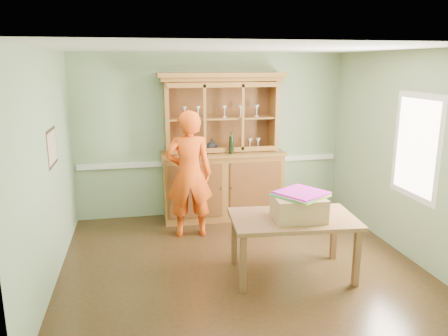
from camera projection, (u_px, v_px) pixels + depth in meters
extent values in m
plane|color=#432A15|center=(238.00, 261.00, 5.73)|extent=(4.50, 4.50, 0.00)
plane|color=white|center=(240.00, 48.00, 5.10)|extent=(4.50, 4.50, 0.00)
plane|color=#8BA67C|center=(212.00, 135.00, 7.32)|extent=(4.50, 0.00, 4.50)
plane|color=#8BA67C|center=(48.00, 169.00, 4.98)|extent=(0.00, 4.00, 4.00)
plane|color=#8BA67C|center=(402.00, 154.00, 5.85)|extent=(0.00, 4.00, 4.00)
plane|color=#8BA67C|center=(296.00, 214.00, 3.51)|extent=(4.50, 0.00, 4.50)
cube|color=white|center=(212.00, 162.00, 7.40)|extent=(4.41, 0.05, 0.08)
cube|color=#342214|center=(52.00, 147.00, 5.23)|extent=(0.03, 0.60, 0.46)
cube|color=beige|center=(53.00, 147.00, 5.23)|extent=(0.01, 0.52, 0.38)
cube|color=white|center=(416.00, 147.00, 5.52)|extent=(0.03, 0.96, 1.36)
cube|color=white|center=(415.00, 147.00, 5.52)|extent=(0.01, 0.80, 1.20)
cube|color=brown|center=(222.00, 186.00, 7.25)|extent=(1.94, 0.59, 1.08)
cube|color=brown|center=(223.00, 153.00, 7.11)|extent=(2.01, 0.66, 0.04)
cube|color=brown|center=(219.00, 115.00, 7.25)|extent=(1.83, 0.04, 1.13)
cube|color=brown|center=(166.00, 118.00, 6.90)|extent=(0.06, 0.41, 1.13)
cube|color=brown|center=(274.00, 115.00, 7.24)|extent=(0.06, 0.41, 1.13)
cube|color=brown|center=(221.00, 79.00, 6.93)|extent=(1.94, 0.47, 0.06)
cube|color=brown|center=(221.00, 75.00, 6.90)|extent=(2.03, 0.52, 0.06)
cube|color=brown|center=(221.00, 118.00, 7.08)|extent=(1.71, 0.36, 0.03)
imported|color=#B2B2B7|center=(212.00, 145.00, 7.15)|extent=(0.20, 0.20, 0.21)
imported|color=gold|center=(192.00, 150.00, 7.10)|extent=(0.23, 0.23, 0.06)
cylinder|color=black|center=(231.00, 143.00, 6.92)|extent=(0.08, 0.08, 0.35)
cube|color=brown|center=(293.00, 219.00, 5.22)|extent=(1.55, 1.01, 0.05)
cube|color=brown|center=(243.00, 264.00, 4.88)|extent=(0.07, 0.07, 0.69)
cube|color=brown|center=(234.00, 238.00, 5.58)|extent=(0.07, 0.07, 0.69)
cube|color=brown|center=(357.00, 258.00, 5.03)|extent=(0.07, 0.07, 0.69)
cube|color=brown|center=(334.00, 234.00, 5.73)|extent=(0.07, 0.07, 0.69)
cube|color=#A27F53|center=(299.00, 208.00, 5.12)|extent=(0.62, 0.51, 0.27)
cube|color=#B7DA1B|center=(302.00, 196.00, 5.10)|extent=(0.69, 0.69, 0.01)
cube|color=green|center=(302.00, 195.00, 5.10)|extent=(0.69, 0.69, 0.01)
cube|color=#30B8E2|center=(302.00, 194.00, 5.10)|extent=(0.69, 0.69, 0.01)
cube|color=pink|center=(302.00, 194.00, 5.10)|extent=(0.69, 0.69, 0.01)
cube|color=#DD2167|center=(302.00, 193.00, 5.10)|extent=(0.69, 0.69, 0.01)
cube|color=#CF1FB1|center=(302.00, 192.00, 5.09)|extent=(0.69, 0.69, 0.01)
imported|color=#E0480E|center=(189.00, 174.00, 6.39)|extent=(0.72, 0.50, 1.89)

